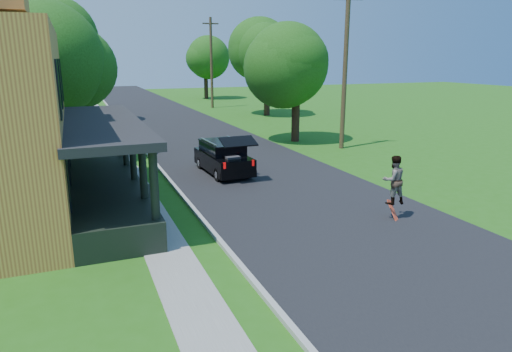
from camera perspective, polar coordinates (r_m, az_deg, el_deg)
name	(u,v)px	position (r m, az deg, el deg)	size (l,w,h in m)	color
ground	(360,237)	(14.18, 12.86, -7.47)	(140.00, 140.00, 0.00)	#256213
street	(194,135)	(32.10, -7.74, 5.06)	(8.00, 120.00, 0.02)	black
curb	(135,139)	(31.38, -14.94, 4.48)	(0.15, 120.00, 0.12)	#A5A5A0
sidewalk	(110,141)	(31.24, -17.76, 4.24)	(1.30, 120.00, 0.03)	gray
front_walk	(26,215)	(17.62, -26.79, -4.33)	(6.50, 1.20, 0.03)	gray
neighbor_house_far	(3,69)	(51.07, -29.03, 11.64)	(12.78, 12.78, 8.30)	#B3AD9E
black_suv	(223,157)	(21.17, -4.11, 2.34)	(1.79, 4.31, 1.98)	black
skateboarder	(394,180)	(15.60, 16.82, -0.47)	(0.85, 0.69, 1.63)	black
skateboard	(393,211)	(15.95, 16.73, -4.25)	(0.22, 0.61, 0.68)	#B42A0F
tree_left_mid	(57,49)	(26.56, -23.64, 14.38)	(6.82, 6.88, 8.96)	black
tree_left_far	(46,41)	(40.15, -24.78, 15.07)	(7.34, 7.08, 10.00)	black
tree_right_near	(296,61)	(29.22, 5.03, 14.15)	(5.52, 5.28, 7.70)	black
tree_right_mid	(267,49)	(42.78, 1.35, 15.56)	(6.63, 6.79, 8.91)	black
tree_right_far	(205,58)	(60.83, -6.40, 14.47)	(5.33, 5.18, 8.02)	black
utility_pole_near	(345,68)	(27.22, 11.08, 13.07)	(1.60, 0.62, 8.99)	#3E281C
utility_pole_far	(211,62)	(49.59, -5.60, 14.00)	(1.70, 0.28, 9.27)	#3E281C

